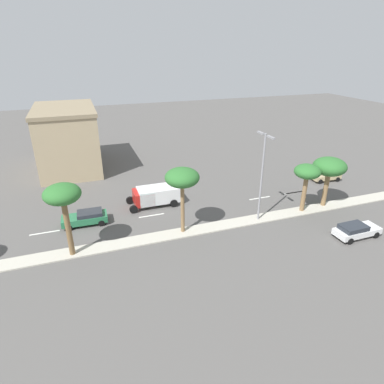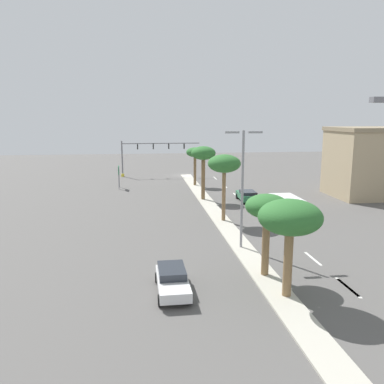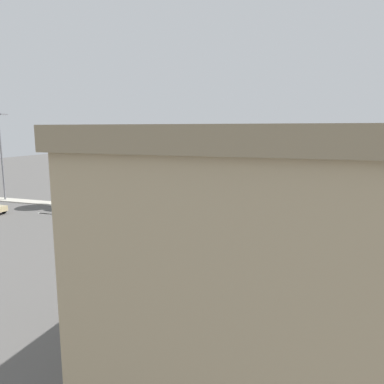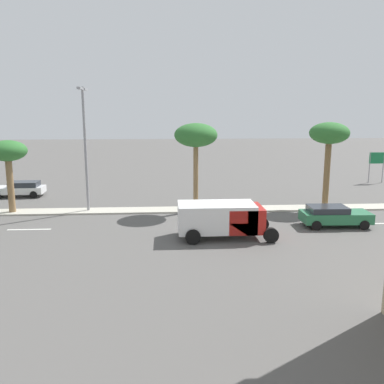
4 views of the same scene
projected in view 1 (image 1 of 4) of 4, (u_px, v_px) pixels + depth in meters
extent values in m
plane|color=#565451|center=(232.00, 224.00, 33.80)|extent=(160.00, 160.00, 0.00)
cube|color=#B7B2A3|center=(317.00, 208.00, 37.00)|extent=(1.80, 95.68, 0.12)
cube|color=silver|center=(45.00, 233.00, 32.20)|extent=(0.20, 2.80, 0.01)
cube|color=silver|center=(152.00, 215.00, 35.48)|extent=(0.20, 2.80, 0.01)
cube|color=silver|center=(260.00, 198.00, 39.54)|extent=(0.20, 2.80, 0.01)
cube|color=silver|center=(294.00, 192.00, 41.03)|extent=(0.20, 2.80, 0.01)
cube|color=silver|center=(295.00, 192.00, 41.10)|extent=(0.20, 2.80, 0.01)
cube|color=tan|center=(68.00, 140.00, 47.72)|extent=(13.40, 8.03, 8.51)
cube|color=gray|center=(63.00, 109.00, 45.87)|extent=(13.70, 8.33, 0.50)
cylinder|color=brown|center=(68.00, 228.00, 27.69)|extent=(0.47, 0.47, 5.27)
ellipsoid|color=#2D6B2D|center=(62.00, 194.00, 26.39)|extent=(3.05, 3.05, 1.68)
cylinder|color=olive|center=(183.00, 208.00, 31.23)|extent=(0.37, 0.37, 5.15)
ellipsoid|color=#2D6B2D|center=(182.00, 177.00, 29.95)|extent=(3.24, 3.24, 1.78)
cylinder|color=olive|center=(326.00, 189.00, 36.77)|extent=(0.52, 0.52, 4.06)
ellipsoid|color=#2D6B2D|center=(330.00, 166.00, 35.67)|extent=(3.62, 3.62, 1.99)
cylinder|color=olive|center=(304.00, 193.00, 35.53)|extent=(0.49, 0.49, 4.12)
ellipsoid|color=#2D6B2D|center=(307.00, 171.00, 34.49)|extent=(2.80, 2.80, 1.54)
cylinder|color=gray|center=(262.00, 179.00, 32.64)|extent=(0.20, 0.20, 9.21)
cube|color=gray|center=(261.00, 133.00, 31.59)|extent=(1.10, 0.24, 0.16)
cube|color=gray|center=(271.00, 137.00, 30.04)|extent=(1.10, 0.24, 0.16)
cube|color=#287047|center=(85.00, 219.00, 33.51)|extent=(2.02, 4.56, 0.67)
cube|color=#262B33|center=(90.00, 213.00, 33.45)|extent=(1.77, 2.53, 0.39)
cylinder|color=black|center=(69.00, 228.00, 32.42)|extent=(0.24, 0.65, 0.64)
cylinder|color=black|center=(69.00, 220.00, 33.98)|extent=(0.24, 0.65, 0.64)
cylinder|color=black|center=(101.00, 223.00, 33.30)|extent=(0.24, 0.65, 0.64)
cylinder|color=black|center=(100.00, 215.00, 34.87)|extent=(0.24, 0.65, 0.64)
cube|color=tan|center=(325.00, 176.00, 44.55)|extent=(2.11, 4.01, 0.57)
cube|color=#262B33|center=(329.00, 172.00, 44.47)|extent=(1.83, 2.24, 0.46)
cylinder|color=black|center=(320.00, 182.00, 43.52)|extent=(0.25, 0.65, 0.64)
cylinder|color=black|center=(312.00, 177.00, 45.11)|extent=(0.25, 0.65, 0.64)
cylinder|color=black|center=(337.00, 179.00, 44.23)|extent=(0.25, 0.65, 0.64)
cylinder|color=black|center=(329.00, 175.00, 45.82)|extent=(0.25, 0.65, 0.64)
cube|color=silver|center=(357.00, 231.00, 31.34)|extent=(1.84, 4.53, 0.59)
cube|color=#262B33|center=(353.00, 227.00, 30.95)|extent=(1.64, 2.50, 0.45)
cylinder|color=black|center=(362.00, 227.00, 32.68)|extent=(0.23, 0.64, 0.64)
cylinder|color=black|center=(376.00, 235.00, 31.22)|extent=(0.23, 0.64, 0.64)
cylinder|color=black|center=(337.00, 232.00, 31.69)|extent=(0.23, 0.64, 0.64)
cylinder|color=black|center=(350.00, 241.00, 30.24)|extent=(0.23, 0.64, 0.64)
cube|color=#B21E19|center=(144.00, 197.00, 36.99)|extent=(2.43, 2.18, 1.49)
cube|color=silver|center=(158.00, 194.00, 37.47)|extent=(2.43, 4.63, 1.68)
cylinder|color=black|center=(134.00, 209.00, 35.83)|extent=(0.28, 0.90, 0.90)
cylinder|color=black|center=(130.00, 200.00, 37.91)|extent=(0.28, 0.90, 0.90)
cylinder|color=black|center=(174.00, 203.00, 37.22)|extent=(0.28, 0.90, 0.90)
cylinder|color=black|center=(168.00, 195.00, 39.31)|extent=(0.28, 0.90, 0.90)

